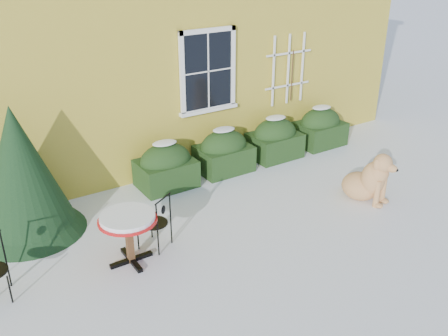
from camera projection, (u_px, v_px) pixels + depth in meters
ground at (259, 243)px, 7.75m from camera, size 80.00×80.00×0.00m
hedge_row at (250, 145)px, 10.34m from camera, size 4.95×0.80×0.91m
evergreen_shrub at (23, 184)px, 7.71m from camera, size 1.75×1.75×2.12m
bistro_table at (128, 223)px, 7.04m from camera, size 0.84×0.84×0.78m
patio_chair_near at (156, 222)px, 7.48m from camera, size 0.53×0.53×0.88m
dog at (369, 180)px, 8.86m from camera, size 0.76×1.11×0.98m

